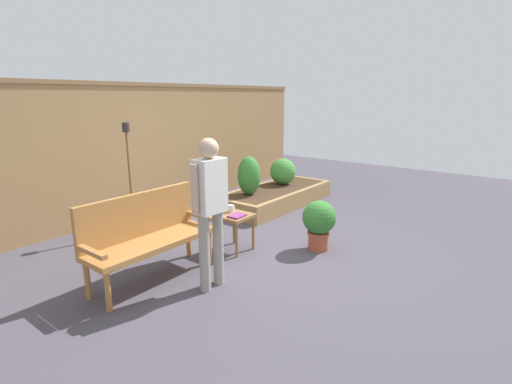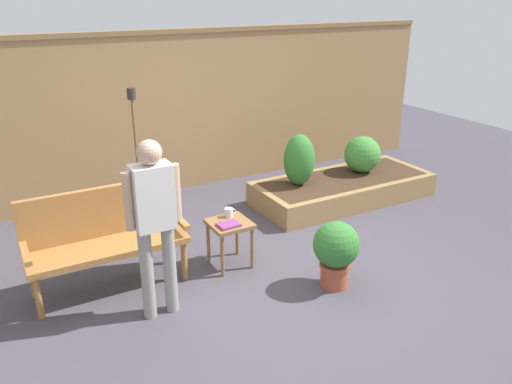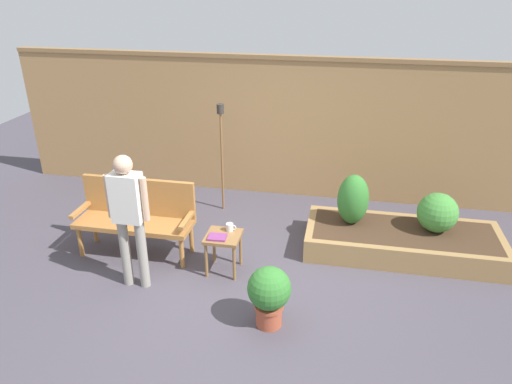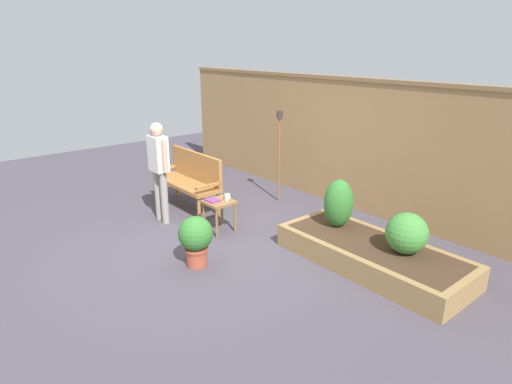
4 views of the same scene
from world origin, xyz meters
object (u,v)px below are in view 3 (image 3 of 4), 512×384
(cup_on_table, at_px, (230,227))
(side_table, at_px, (223,241))
(book_on_table, at_px, (217,237))
(person_by_bench, at_px, (129,211))
(shrub_near_bench, at_px, (353,199))
(shrub_far_corner, at_px, (438,213))
(potted_boxwood, at_px, (269,293))
(garden_bench, at_px, (137,212))
(tiki_torch, at_px, (221,139))

(cup_on_table, bearing_deg, side_table, -114.78)
(book_on_table, bearing_deg, person_by_bench, -158.63)
(shrub_near_bench, distance_m, person_by_bench, 2.75)
(side_table, xyz_separation_m, shrub_far_corner, (2.48, 0.94, 0.15))
(potted_boxwood, distance_m, shrub_near_bench, 1.95)
(book_on_table, xyz_separation_m, person_by_bench, (-0.85, -0.38, 0.44))
(book_on_table, bearing_deg, cup_on_table, 59.42)
(book_on_table, relative_size, shrub_near_bench, 0.31)
(garden_bench, height_order, shrub_far_corner, garden_bench)
(shrub_far_corner, bearing_deg, side_table, -159.28)
(book_on_table, bearing_deg, side_table, 55.27)
(side_table, bearing_deg, shrub_far_corner, 20.72)
(tiki_torch, distance_m, person_by_bench, 2.11)
(garden_bench, bearing_deg, potted_boxwood, -30.33)
(garden_bench, distance_m, cup_on_table, 1.23)
(garden_bench, height_order, side_table, garden_bench)
(side_table, xyz_separation_m, shrub_near_bench, (1.45, 0.94, 0.23))
(cup_on_table, height_order, shrub_far_corner, shrub_far_corner)
(garden_bench, relative_size, side_table, 3.00)
(side_table, distance_m, person_by_bench, 1.14)
(book_on_table, bearing_deg, potted_boxwood, -48.97)
(potted_boxwood, xyz_separation_m, shrub_far_corner, (1.80, 1.77, 0.16))
(cup_on_table, height_order, person_by_bench, person_by_bench)
(shrub_near_bench, height_order, tiki_torch, tiki_torch)
(person_by_bench, bearing_deg, side_table, 27.08)
(potted_boxwood, height_order, shrub_far_corner, shrub_far_corner)
(cup_on_table, distance_m, book_on_table, 0.22)
(book_on_table, distance_m, potted_boxwood, 1.06)
(shrub_near_bench, relative_size, shrub_far_corner, 1.34)
(person_by_bench, bearing_deg, cup_on_table, 31.14)
(person_by_bench, bearing_deg, tiki_torch, 77.00)
(book_on_table, height_order, person_by_bench, person_by_bench)
(tiki_torch, bearing_deg, shrub_far_corner, -12.57)
(side_table, height_order, book_on_table, book_on_table)
(shrub_far_corner, bearing_deg, book_on_table, -158.12)
(cup_on_table, distance_m, tiki_torch, 1.65)
(side_table, bearing_deg, garden_bench, 168.15)
(garden_bench, relative_size, potted_boxwood, 2.21)
(shrub_far_corner, bearing_deg, tiki_torch, 167.43)
(potted_boxwood, bearing_deg, shrub_far_corner, 44.66)
(garden_bench, height_order, tiki_torch, tiki_torch)
(cup_on_table, distance_m, shrub_near_bench, 1.62)
(cup_on_table, xyz_separation_m, shrub_near_bench, (1.40, 0.82, 0.10))
(book_on_table, bearing_deg, shrub_far_corner, 19.05)
(person_by_bench, bearing_deg, potted_boxwood, -13.43)
(shrub_far_corner, height_order, tiki_torch, tiki_torch)
(shrub_far_corner, xyz_separation_m, tiki_torch, (-2.91, 0.65, 0.56))
(shrub_far_corner, relative_size, person_by_bench, 0.32)
(garden_bench, bearing_deg, side_table, -11.85)
(potted_boxwood, height_order, tiki_torch, tiki_torch)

